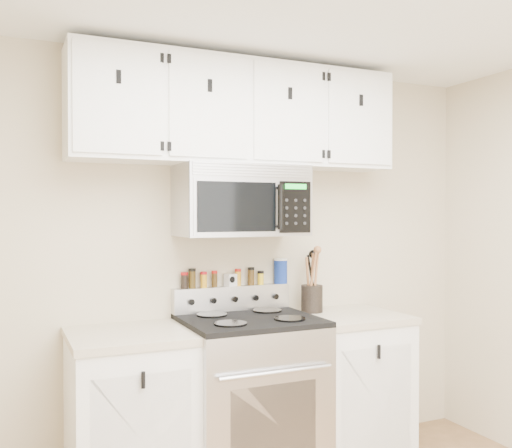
# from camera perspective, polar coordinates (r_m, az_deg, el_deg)

# --- Properties ---
(back_wall) EXTENTS (3.50, 0.01, 2.50)m
(back_wall) POSITION_cam_1_polar(r_m,az_deg,el_deg) (3.59, -2.64, -3.78)
(back_wall) COLOR #BAAE8B
(back_wall) RESTS_ON floor
(range) EXTENTS (0.76, 0.65, 1.10)m
(range) POSITION_cam_1_polar(r_m,az_deg,el_deg) (3.45, -0.62, -16.91)
(range) COLOR #B7B7BA
(range) RESTS_ON floor
(base_cabinet_left) EXTENTS (0.64, 0.62, 0.92)m
(base_cabinet_left) POSITION_cam_1_polar(r_m,az_deg,el_deg) (3.29, -12.50, -18.36)
(base_cabinet_left) COLOR white
(base_cabinet_left) RESTS_ON floor
(base_cabinet_right) EXTENTS (0.64, 0.62, 0.92)m
(base_cabinet_right) POSITION_cam_1_polar(r_m,az_deg,el_deg) (3.80, 9.22, -15.67)
(base_cabinet_right) COLOR white
(base_cabinet_right) RESTS_ON floor
(microwave) EXTENTS (0.76, 0.44, 0.42)m
(microwave) POSITION_cam_1_polar(r_m,az_deg,el_deg) (3.41, -1.46, 2.35)
(microwave) COLOR #9E9EA3
(microwave) RESTS_ON back_wall
(upper_cabinets) EXTENTS (2.00, 0.35, 0.62)m
(upper_cabinets) POSITION_cam_1_polar(r_m,az_deg,el_deg) (3.48, -1.64, 10.94)
(upper_cabinets) COLOR white
(upper_cabinets) RESTS_ON back_wall
(utensil_crock) EXTENTS (0.14, 0.14, 0.40)m
(utensil_crock) POSITION_cam_1_polar(r_m,az_deg,el_deg) (3.70, 5.61, -7.21)
(utensil_crock) COLOR black
(utensil_crock) RESTS_ON base_cabinet_right
(kitchen_timer) EXTENTS (0.08, 0.07, 0.08)m
(kitchen_timer) POSITION_cam_1_polar(r_m,az_deg,el_deg) (3.57, -2.58, -5.61)
(kitchen_timer) COLOR silver
(kitchen_timer) RESTS_ON range
(salt_canister) EXTENTS (0.09, 0.09, 0.16)m
(salt_canister) POSITION_cam_1_polar(r_m,az_deg,el_deg) (3.71, 2.48, -4.71)
(salt_canister) COLOR navy
(salt_canister) RESTS_ON range
(spice_jar_0) EXTENTS (0.05, 0.05, 0.10)m
(spice_jar_0) POSITION_cam_1_polar(r_m,az_deg,el_deg) (3.47, -7.18, -5.61)
(spice_jar_0) COLOR black
(spice_jar_0) RESTS_ON range
(spice_jar_1) EXTENTS (0.04, 0.04, 0.12)m
(spice_jar_1) POSITION_cam_1_polar(r_m,az_deg,el_deg) (3.48, -6.40, -5.42)
(spice_jar_1) COLOR #3F2E0F
(spice_jar_1) RESTS_ON range
(spice_jar_2) EXTENTS (0.04, 0.04, 0.10)m
(spice_jar_2) POSITION_cam_1_polar(r_m,az_deg,el_deg) (3.51, -5.25, -5.55)
(spice_jar_2) COLOR gold
(spice_jar_2) RESTS_ON range
(spice_jar_3) EXTENTS (0.04, 0.04, 0.10)m
(spice_jar_3) POSITION_cam_1_polar(r_m,az_deg,el_deg) (3.53, -4.17, -5.48)
(spice_jar_3) COLOR #3C2A0E
(spice_jar_3) RESTS_ON range
(spice_jar_4) EXTENTS (0.04, 0.04, 0.11)m
(spice_jar_4) POSITION_cam_1_polar(r_m,az_deg,el_deg) (3.59, -1.81, -5.34)
(spice_jar_4) COLOR orange
(spice_jar_4) RESTS_ON range
(spice_jar_5) EXTENTS (0.04, 0.04, 0.11)m
(spice_jar_5) POSITION_cam_1_polar(r_m,az_deg,el_deg) (3.62, -0.50, -5.23)
(spice_jar_5) COLOR #453010
(spice_jar_5) RESTS_ON range
(spice_jar_6) EXTENTS (0.04, 0.04, 0.09)m
(spice_jar_6) POSITION_cam_1_polar(r_m,az_deg,el_deg) (3.65, 0.47, -5.37)
(spice_jar_6) COLOR yellow
(spice_jar_6) RESTS_ON range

